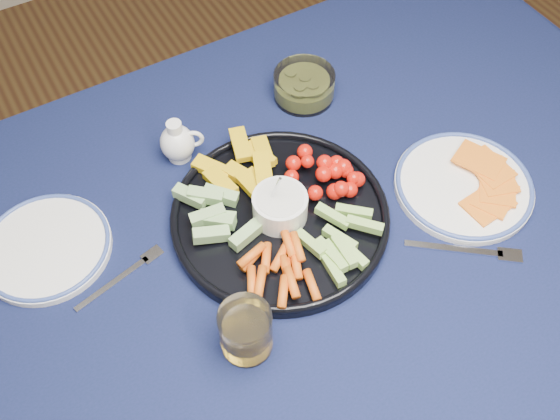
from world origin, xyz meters
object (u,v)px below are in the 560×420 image
dining_table (273,285)px  creamer_pitcher (178,142)px  juice_tumbler (246,332)px  pickle_bowl (304,86)px  cheese_plate (464,184)px  crudite_platter (279,214)px  side_plate_extra (46,247)px

dining_table → creamer_pitcher: bearing=97.7°
dining_table → juice_tumbler: 0.20m
creamer_pitcher → pickle_bowl: size_ratio=0.72×
dining_table → creamer_pitcher: (-0.04, 0.28, 0.13)m
dining_table → cheese_plate: cheese_plate is taller
crudite_platter → juice_tumbler: size_ratio=4.02×
dining_table → creamer_pitcher: creamer_pitcher is taller
cheese_plate → dining_table: bearing=173.3°
juice_tumbler → side_plate_extra: (-0.21, 0.31, -0.03)m
juice_tumbler → side_plate_extra: 0.38m
creamer_pitcher → dining_table: bearing=-82.3°
side_plate_extra → crudite_platter: bearing=-21.5°
cheese_plate → side_plate_extra: 0.72m
creamer_pitcher → crudite_platter: bearing=-68.9°
pickle_bowl → side_plate_extra: (-0.55, -0.10, -0.02)m
crudite_platter → side_plate_extra: (-0.36, 0.14, -0.01)m
dining_table → side_plate_extra: side_plate_extra is taller
creamer_pitcher → pickle_bowl: bearing=4.1°
creamer_pitcher → side_plate_extra: size_ratio=0.41×
dining_table → juice_tumbler: (-0.11, -0.11, 0.13)m
pickle_bowl → dining_table: bearing=-129.0°
juice_tumbler → cheese_plate: bearing=8.1°
dining_table → creamer_pitcher: size_ratio=19.19×
dining_table → side_plate_extra: size_ratio=7.82×
pickle_bowl → juice_tumbler: 0.53m
creamer_pitcher → pickle_bowl: creamer_pitcher is taller
creamer_pitcher → juice_tumbler: juice_tumbler is taller
crudite_platter → pickle_bowl: bearing=50.6°
pickle_bowl → creamer_pitcher: bearing=-175.9°
crudite_platter → creamer_pitcher: (-0.08, 0.22, 0.02)m
dining_table → juice_tumbler: size_ratio=18.03×
creamer_pitcher → side_plate_extra: 0.29m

